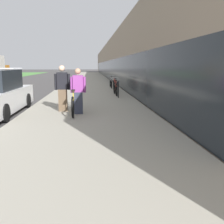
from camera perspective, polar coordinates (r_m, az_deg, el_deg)
The scene contains 9 objects.
sidewalk_slab at distance 27.32m, azimuth -5.22°, elevation 7.00°, with size 4.58×70.00×0.15m.
storefront_facade at distance 36.01m, azimuth 6.70°, elevation 11.42°, with size 10.01×70.00×4.67m.
tandem_bicycle at distance 8.88m, azimuth -8.52°, elevation 2.41°, with size 0.52×2.83×0.85m.
person_rider at distance 8.46m, azimuth -7.73°, elevation 4.74°, with size 0.52×0.20×1.52m.
person_bystander at distance 9.05m, azimuth -11.25°, elevation 5.32°, with size 0.55×0.22×1.62m.
bike_rack_hoop at distance 12.86m, azimuth 1.33°, elevation 5.68°, with size 0.05×0.60×0.84m.
cruiser_bike_nearest at distance 13.85m, azimuth 0.78°, elevation 5.43°, with size 0.52×1.75×0.87m.
cruiser_bike_middle at distance 16.11m, azimuth 0.63°, elevation 6.13°, with size 0.52×1.77×0.85m.
cruiser_bike_farthest at distance 18.29m, azimuth -0.25°, elevation 6.68°, with size 0.52×1.82×0.86m.
Camera 1 is at (6.36, -6.27, 1.77)m, focal length 40.00 mm.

